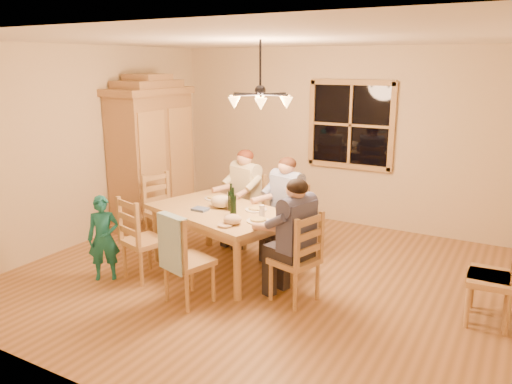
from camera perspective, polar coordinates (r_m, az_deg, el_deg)
The scene contains 31 objects.
floor at distance 6.02m, azimuth 0.44°, elevation -9.59°, with size 5.50×5.50×0.00m, color olive.
ceiling at distance 5.49m, azimuth 0.50°, elevation 17.05°, with size 5.50×5.00×0.02m, color white.
wall_back at distance 7.85m, azimuth 9.39°, elevation 6.23°, with size 5.50×0.02×2.70m, color beige.
wall_left at distance 7.32m, azimuth -18.81°, elevation 5.05°, with size 0.02×5.00×2.70m, color beige.
window at distance 7.73m, azimuth 10.76°, elevation 7.54°, with size 1.30×0.06×1.30m.
chandelier at distance 5.50m, azimuth 0.49°, elevation 10.56°, with size 0.77×0.68×0.71m.
armoire at distance 7.81m, azimuth -11.77°, elevation 3.90°, with size 0.66×1.40×2.30m.
dining_table at distance 6.01m, azimuth -4.07°, elevation -2.94°, with size 1.93×1.47×0.76m.
chair_far_left at distance 6.94m, azimuth -1.26°, elevation -3.57°, with size 0.54×0.52×0.99m.
chair_far_right at distance 6.44m, azimuth 3.39°, elevation -5.06°, with size 0.54×0.52×0.99m.
chair_near_left at distance 6.01m, azimuth -12.57°, elevation -6.85°, with size 0.54×0.52×0.99m.
chair_near_right at distance 5.36m, azimuth -7.61°, elevation -9.34°, with size 0.54×0.52×0.99m.
chair_end_left at distance 7.02m, azimuth -10.34°, elevation -3.58°, with size 0.52×0.54×0.99m.
chair_end_right at distance 5.35m, azimuth 4.40°, elevation -9.28°, with size 0.52×0.54×0.99m.
adult_woman at distance 6.79m, azimuth -1.29°, elevation 0.74°, with size 0.48×0.51×0.87m.
adult_plaid_man at distance 6.28m, azimuth 3.47°, elevation -0.43°, with size 0.48×0.51×0.87m.
adult_slate_man at distance 5.16m, azimuth 4.52°, elevation -3.81°, with size 0.51×0.48×0.87m.
towel at distance 5.11m, azimuth -9.47°, elevation -5.83°, with size 0.38×0.10×0.58m, color #96BFCB.
wine_bottle_a at distance 5.88m, azimuth -2.86°, elevation -0.61°, with size 0.08×0.08×0.33m, color black.
wine_bottle_b at distance 5.70m, azimuth -2.65°, elevation -1.10°, with size 0.08×0.08×0.33m, color black.
plate_woman at distance 6.43m, azimuth -4.77°, elevation -0.75°, with size 0.26×0.26×0.02m, color white.
plate_plaid at distance 5.92m, azimuth 0.01°, elevation -2.05°, with size 0.26×0.26×0.02m, color white.
plate_slate at distance 5.51m, azimuth 0.26°, elevation -3.34°, with size 0.26×0.26×0.02m, color white.
wine_glass_a at distance 6.19m, azimuth -2.99°, elevation -0.75°, with size 0.06×0.06×0.14m, color silver.
wine_glass_b at distance 5.65m, azimuth 0.70°, elevation -2.21°, with size 0.06×0.06×0.14m, color silver.
cap at distance 5.42m, azimuth -2.70°, elevation -3.14°, with size 0.20×0.20×0.11m, color tan.
napkin at distance 5.96m, azimuth -6.40°, elevation -1.97°, with size 0.18×0.14×0.03m, color #4E618F.
cloth_bundle at distance 6.03m, azimuth -3.97°, elevation -1.09°, with size 0.28×0.22×0.15m, color beige.
child at distance 6.04m, azimuth -17.01°, elevation -5.05°, with size 0.36×0.24×1.00m, color #197073.
chair_spare_front at distance 5.39m, azimuth 25.05°, elevation -10.53°, with size 0.45×0.47×0.99m.
chair_spare_back at distance 5.47m, azimuth 25.14°, elevation -10.16°, with size 0.42×0.44×0.99m.
Camera 1 is at (2.65, -4.80, 2.46)m, focal length 35.00 mm.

